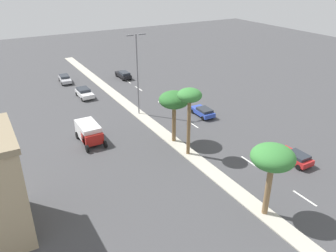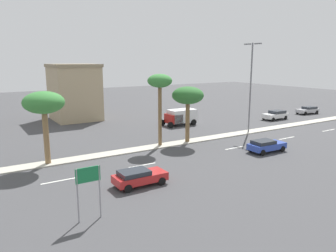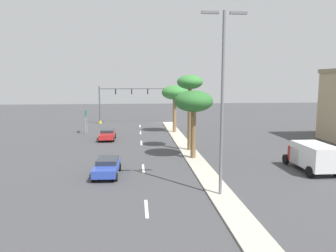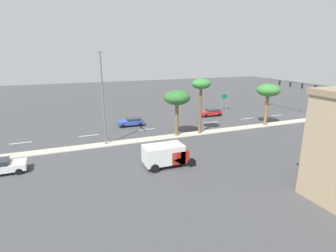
# 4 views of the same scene
# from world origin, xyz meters

# --- Properties ---
(ground_plane) EXTENTS (160.00, 160.00, 0.00)m
(ground_plane) POSITION_xyz_m (0.00, 30.08, 0.00)
(ground_plane) COLOR #424244
(median_curb) EXTENTS (1.80, 77.35, 0.12)m
(median_curb) POSITION_xyz_m (0.00, 38.67, 0.06)
(median_curb) COLOR #B7B2A3
(median_curb) RESTS_ON ground
(lane_stripe_far) EXTENTS (0.20, 2.80, 0.01)m
(lane_stripe_far) POSITION_xyz_m (5.07, 4.00, 0.01)
(lane_stripe_far) COLOR silver
(lane_stripe_far) RESTS_ON ground
(lane_stripe_inboard) EXTENTS (0.20, 2.80, 0.01)m
(lane_stripe_inboard) POSITION_xyz_m (5.07, 11.08, 0.01)
(lane_stripe_inboard) COLOR silver
(lane_stripe_inboard) RESTS_ON ground
(lane_stripe_outboard) EXTENTS (0.20, 2.80, 0.01)m
(lane_stripe_outboard) POSITION_xyz_m (5.07, 18.84, 0.01)
(lane_stripe_outboard) COLOR silver
(lane_stripe_outboard) RESTS_ON ground
(lane_stripe_left) EXTENTS (0.20, 2.80, 0.01)m
(lane_stripe_left) POSITION_xyz_m (5.07, 30.63, 0.01)
(lane_stripe_left) COLOR silver
(lane_stripe_left) RESTS_ON ground
(lane_stripe_right) EXTENTS (0.20, 2.80, 0.01)m
(lane_stripe_right) POSITION_xyz_m (5.07, 39.56, 0.01)
(lane_stripe_right) COLOR silver
(lane_stripe_right) RESTS_ON ground
(traffic_signal_gantry) EXTENTS (14.56, 0.53, 6.69)m
(traffic_signal_gantry) POSITION_xyz_m (8.29, 0.07, 4.42)
(traffic_signal_gantry) COLOR #515459
(traffic_signal_gantry) RESTS_ON ground
(directional_road_sign) EXTENTS (0.10, 1.55, 3.43)m
(directional_road_sign) POSITION_xyz_m (12.92, 11.09, 2.50)
(directional_road_sign) COLOR gray
(directional_road_sign) RESTS_ON ground
(palm_tree_right) EXTENTS (3.77, 3.77, 6.86)m
(palm_tree_right) POSITION_xyz_m (0.04, 11.38, 5.79)
(palm_tree_right) COLOR olive
(palm_tree_right) RESTS_ON median_curb
(palm_tree_mid) EXTENTS (2.76, 2.76, 8.14)m
(palm_tree_mid) POSITION_xyz_m (-0.12, 23.88, 7.13)
(palm_tree_mid) COLOR brown
(palm_tree_mid) RESTS_ON median_curb
(palm_tree_center) EXTENTS (3.75, 3.75, 6.60)m
(palm_tree_center) POSITION_xyz_m (0.11, 27.56, 5.56)
(palm_tree_center) COLOR brown
(palm_tree_center) RESTS_ON median_curb
(street_lamp_outboard) EXTENTS (2.90, 0.24, 11.85)m
(street_lamp_outboard) POSITION_xyz_m (0.08, 37.83, 6.92)
(street_lamp_outboard) COLOR slate
(street_lamp_outboard) RESTS_ON median_curb
(sedan_blue_mid) EXTENTS (2.10, 4.27, 1.32)m
(sedan_blue_mid) POSITION_xyz_m (8.04, 32.35, 0.73)
(sedan_blue_mid) COLOR #2D47AD
(sedan_blue_mid) RESTS_ON ground
(sedan_red_far) EXTENTS (1.98, 4.21, 1.31)m
(sedan_red_far) POSITION_xyz_m (9.43, 16.28, 0.72)
(sedan_red_far) COLOR red
(sedan_red_far) RESTS_ON ground
(box_truck) EXTENTS (2.56, 5.36, 2.38)m
(box_truck) POSITION_xyz_m (-9.22, 32.76, 1.31)
(box_truck) COLOR #B21E19
(box_truck) RESTS_ON ground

